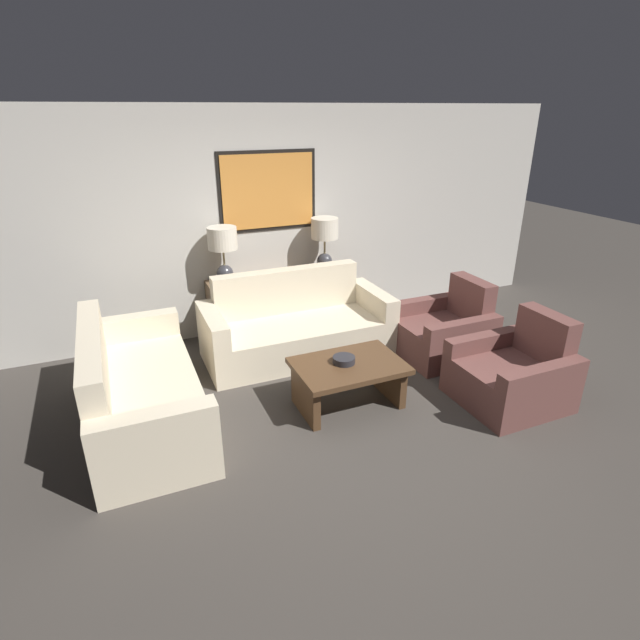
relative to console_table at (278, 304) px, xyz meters
name	(u,v)px	position (x,y,z in m)	size (l,w,h in m)	color
ground_plane	(359,424)	(0.00, -2.20, -0.36)	(20.00, 20.00, 0.00)	#3D3833
back_wall	(268,222)	(0.00, 0.28, 0.97)	(8.00, 0.12, 2.65)	beige
console_table	(278,304)	(0.00, 0.00, 0.00)	(1.68, 0.40, 0.73)	brown
table_lamp_left	(223,246)	(-0.63, 0.00, 0.80)	(0.33, 0.33, 0.65)	#333338
table_lamp_right	(325,236)	(0.63, 0.00, 0.80)	(0.33, 0.33, 0.65)	#333338
couch_by_back_wall	(296,328)	(0.00, -0.64, -0.06)	(2.08, 0.90, 0.91)	beige
couch_by_side	(138,392)	(-1.77, -1.38, -0.06)	(0.90, 2.08, 0.91)	beige
coffee_table	(349,376)	(0.05, -1.86, -0.05)	(1.00, 0.69, 0.44)	#4C331E
decorative_bowl	(344,360)	(0.02, -1.83, 0.11)	(0.21, 0.21, 0.06)	#232328
armchair_near_back_wall	(444,331)	(1.53, -1.32, -0.09)	(0.92, 0.88, 0.85)	brown
armchair_near_camera	(513,374)	(1.53, -2.40, -0.09)	(0.92, 0.88, 0.85)	brown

